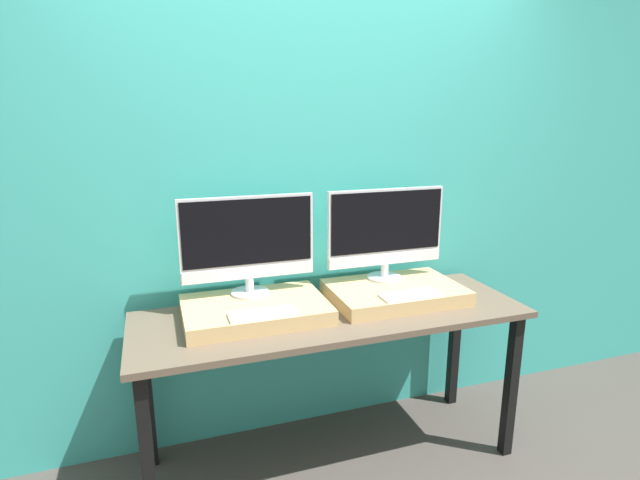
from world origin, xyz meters
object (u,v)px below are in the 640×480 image
at_px(monitor_right, 386,230).
at_px(keyboard_right, 410,295).
at_px(keyboard_left, 262,314).
at_px(monitor_left, 248,242).

relative_size(monitor_right, keyboard_right, 2.18).
xyz_separation_m(monitor_right, keyboard_right, (-0.00, -0.28, -0.25)).
relative_size(keyboard_left, keyboard_right, 1.00).
distance_m(keyboard_left, keyboard_right, 0.71).
xyz_separation_m(monitor_left, keyboard_left, (0.00, -0.28, -0.25)).
bearing_deg(monitor_left, keyboard_right, -21.27).
bearing_deg(monitor_left, keyboard_left, -90.00).
distance_m(keyboard_left, monitor_right, 0.80).
height_order(keyboard_left, keyboard_right, same).
height_order(monitor_left, keyboard_left, monitor_left).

